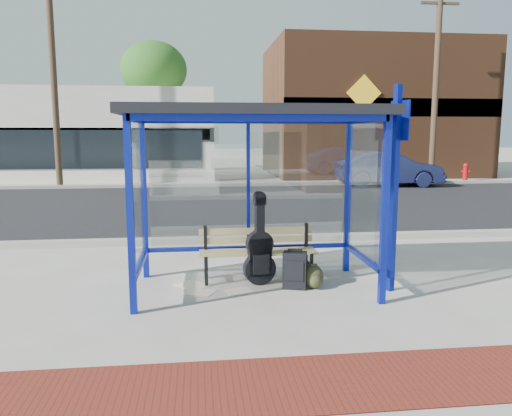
{
  "coord_description": "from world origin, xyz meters",
  "views": [
    {
      "loc": [
        -0.74,
        -6.46,
        2.09
      ],
      "look_at": [
        0.05,
        0.2,
        1.08
      ],
      "focal_mm": 35.0,
      "sensor_mm": 36.0,
      "label": 1
    }
  ],
  "objects": [
    {
      "name": "ground",
      "position": [
        0.0,
        0.0,
        0.0
      ],
      "size": [
        120.0,
        120.0,
        0.0
      ],
      "primitive_type": "plane",
      "color": "#B2ADA0",
      "rests_on": "ground"
    },
    {
      "name": "brick_paver_strip",
      "position": [
        0.0,
        -2.6,
        0.01
      ],
      "size": [
        60.0,
        1.0,
        0.01
      ],
      "primitive_type": "cube",
      "color": "maroon",
      "rests_on": "ground"
    },
    {
      "name": "curb_near",
      "position": [
        0.0,
        2.9,
        0.06
      ],
      "size": [
        60.0,
        0.25,
        0.12
      ],
      "primitive_type": "cube",
      "color": "gray",
      "rests_on": "ground"
    },
    {
      "name": "street_asphalt",
      "position": [
        0.0,
        8.0,
        0.0
      ],
      "size": [
        60.0,
        10.0,
        0.0
      ],
      "primitive_type": "cube",
      "color": "black",
      "rests_on": "ground"
    },
    {
      "name": "curb_far",
      "position": [
        0.0,
        13.1,
        0.06
      ],
      "size": [
        60.0,
        0.25,
        0.12
      ],
      "primitive_type": "cube",
      "color": "gray",
      "rests_on": "ground"
    },
    {
      "name": "far_sidewalk",
      "position": [
        0.0,
        15.0,
        0.0
      ],
      "size": [
        60.0,
        4.0,
        0.01
      ],
      "primitive_type": "cube",
      "color": "#B2ADA0",
      "rests_on": "ground"
    },
    {
      "name": "bus_shelter",
      "position": [
        0.0,
        0.07,
        2.07
      ],
      "size": [
        3.3,
        1.8,
        2.42
      ],
      "color": "#0D1B98",
      "rests_on": "ground"
    },
    {
      "name": "storefront_white",
      "position": [
        -9.0,
        17.99,
        2.0
      ],
      "size": [
        18.0,
        6.04,
        4.0
      ],
      "color": "silver",
      "rests_on": "ground"
    },
    {
      "name": "storefront_brown",
      "position": [
        8.0,
        18.49,
        3.2
      ],
      "size": [
        10.0,
        7.08,
        6.4
      ],
      "color": "#59331E",
      "rests_on": "ground"
    },
    {
      "name": "tree_mid",
      "position": [
        -3.0,
        22.0,
        5.45
      ],
      "size": [
        3.6,
        3.6,
        7.03
      ],
      "color": "#4C3826",
      "rests_on": "ground"
    },
    {
      "name": "tree_right",
      "position": [
        12.5,
        22.0,
        5.45
      ],
      "size": [
        3.6,
        3.6,
        7.03
      ],
      "color": "#4C3826",
      "rests_on": "ground"
    },
    {
      "name": "utility_pole_west",
      "position": [
        -6.0,
        13.4,
        4.11
      ],
      "size": [
        1.6,
        0.24,
        8.0
      ],
      "color": "#4C3826",
      "rests_on": "ground"
    },
    {
      "name": "utility_pole_east",
      "position": [
        9.0,
        13.4,
        4.11
      ],
      "size": [
        1.6,
        0.24,
        8.0
      ],
      "color": "#4C3826",
      "rests_on": "ground"
    },
    {
      "name": "bench",
      "position": [
        0.1,
        0.46,
        0.44
      ],
      "size": [
        1.66,
        0.41,
        0.78
      ],
      "rotation": [
        0.0,
        0.0,
        0.0
      ],
      "color": "black",
      "rests_on": "ground"
    },
    {
      "name": "guitar_bag",
      "position": [
        0.1,
        0.21,
        0.45
      ],
      "size": [
        0.46,
        0.21,
        1.22
      ],
      "rotation": [
        0.0,
        0.0,
        0.19
      ],
      "color": "black",
      "rests_on": "ground"
    },
    {
      "name": "suitcase",
      "position": [
        0.55,
        -0.03,
        0.25
      ],
      "size": [
        0.36,
        0.28,
        0.55
      ],
      "rotation": [
        0.0,
        0.0,
        -0.28
      ],
      "color": "black",
      "rests_on": "ground"
    },
    {
      "name": "backpack",
      "position": [
        0.81,
        -0.06,
        0.16
      ],
      "size": [
        0.3,
        0.28,
        0.33
      ],
      "rotation": [
        0.0,
        0.0,
        0.12
      ],
      "color": "#2C2C18",
      "rests_on": "ground"
    },
    {
      "name": "sign_post",
      "position": [
        1.81,
        -0.27,
        1.52
      ],
      "size": [
        0.17,
        0.32,
        2.7
      ],
      "rotation": [
        0.0,
        0.0,
        0.35
      ],
      "color": "navy",
      "rests_on": "ground"
    },
    {
      "name": "newspaper_a",
      "position": [
        -0.84,
        0.26,
        0.0
      ],
      "size": [
        0.53,
        0.54,
        0.01
      ],
      "primitive_type": "cube",
      "rotation": [
        0.0,
        0.0,
        -0.86
      ],
      "color": "white",
      "rests_on": "ground"
    },
    {
      "name": "newspaper_b",
      "position": [
        -0.22,
        -0.08,
        0.0
      ],
      "size": [
        0.41,
        0.37,
        0.01
      ],
      "primitive_type": "cube",
      "rotation": [
        0.0,
        0.0,
        0.32
      ],
      "color": "white",
      "rests_on": "ground"
    },
    {
      "name": "newspaper_c",
      "position": [
        -0.73,
        -0.06,
        0.0
      ],
      "size": [
        0.46,
        0.43,
        0.01
      ],
      "primitive_type": "cube",
      "rotation": [
        0.0,
        0.0,
        2.68
      ],
      "color": "white",
      "rests_on": "ground"
    },
    {
      "name": "parked_car",
      "position": [
        6.75,
        12.4,
        0.67
      ],
      "size": [
        4.19,
        1.73,
        1.35
      ],
      "primitive_type": "imported",
      "rotation": [
        0.0,
        0.0,
        1.5
      ],
      "color": "#181E45",
      "rests_on": "ground"
    },
    {
      "name": "fire_hydrant",
      "position": [
        10.75,
        13.8,
        0.44
      ],
      "size": [
        0.36,
        0.24,
        0.8
      ],
      "rotation": [
        0.0,
        0.0,
        -0.43
      ],
      "color": "#AD0C10",
      "rests_on": "ground"
    }
  ]
}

